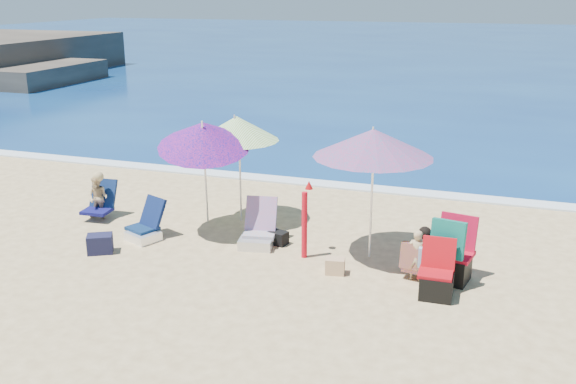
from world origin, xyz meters
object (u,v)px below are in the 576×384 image
(chair_navy, at_px, (145,229))
(person_center, at_px, (419,256))
(furled_umbrella, at_px, (305,217))
(umbrella_striped, at_px, (237,128))
(person_left, at_px, (99,197))
(umbrella_blue, at_px, (203,135))
(camp_chair_right, at_px, (450,258))
(camp_chair_left, at_px, (437,280))
(umbrella_turquoise, at_px, (373,143))
(chair_rainbow, at_px, (258,233))

(chair_navy, relative_size, person_center, 1.00)
(furled_umbrella, distance_m, chair_navy, 2.97)
(umbrella_striped, xyz_separation_m, person_left, (-2.63, -0.70, -1.39))
(umbrella_blue, bearing_deg, umbrella_striped, 68.16)
(camp_chair_right, bearing_deg, chair_navy, 179.47)
(person_center, bearing_deg, furled_umbrella, 170.16)
(umbrella_blue, relative_size, person_center, 2.71)
(umbrella_blue, height_order, camp_chair_left, umbrella_blue)
(umbrella_turquoise, relative_size, person_left, 2.36)
(chair_rainbow, relative_size, person_left, 0.92)
(umbrella_turquoise, bearing_deg, camp_chair_right, -21.20)
(chair_navy, xyz_separation_m, person_left, (-1.41, 0.66, 0.24))
(furled_umbrella, relative_size, camp_chair_left, 1.49)
(camp_chair_left, height_order, camp_chair_right, camp_chair_right)
(chair_rainbow, xyz_separation_m, camp_chair_right, (3.28, -0.43, 0.17))
(umbrella_turquoise, distance_m, furled_umbrella, 1.64)
(umbrella_striped, bearing_deg, person_center, -23.02)
(camp_chair_right, bearing_deg, chair_rainbow, 172.52)
(chair_rainbow, bearing_deg, camp_chair_left, -18.02)
(umbrella_blue, relative_size, furled_umbrella, 1.79)
(umbrella_striped, relative_size, chair_navy, 2.52)
(furled_umbrella, distance_m, person_left, 4.37)
(chair_navy, bearing_deg, umbrella_turquoise, 6.85)
(furled_umbrella, relative_size, camp_chair_right, 1.20)
(person_left, bearing_deg, umbrella_turquoise, -2.03)
(umbrella_blue, xyz_separation_m, camp_chair_left, (4.24, -1.25, -1.58))
(umbrella_turquoise, distance_m, umbrella_striped, 2.86)
(umbrella_striped, distance_m, camp_chair_left, 4.69)
(chair_rainbow, height_order, person_center, person_center)
(umbrella_turquoise, xyz_separation_m, camp_chair_left, (1.22, -1.12, -1.69))
(chair_rainbow, xyz_separation_m, person_center, (2.82, -0.55, 0.19))
(umbrella_turquoise, relative_size, camp_chair_right, 2.12)
(umbrella_blue, distance_m, person_left, 2.72)
(umbrella_turquoise, relative_size, person_center, 2.66)
(camp_chair_left, distance_m, person_center, 0.60)
(furled_umbrella, bearing_deg, person_center, -9.84)
(person_left, bearing_deg, umbrella_blue, -1.52)
(person_center, bearing_deg, umbrella_blue, 168.88)
(umbrella_striped, bearing_deg, chair_navy, -131.93)
(furled_umbrella, height_order, chair_rainbow, furled_umbrella)
(person_left, bearing_deg, chair_navy, -25.20)
(umbrella_blue, bearing_deg, camp_chair_right, -8.46)
(umbrella_blue, distance_m, person_center, 4.24)
(umbrella_turquoise, xyz_separation_m, chair_navy, (-3.94, -0.47, -1.75))
(chair_rainbow, distance_m, person_left, 3.43)
(chair_navy, height_order, person_left, person_left)
(camp_chair_right, xyz_separation_m, person_left, (-6.70, 0.71, 0.05))
(umbrella_striped, xyz_separation_m, person_center, (3.61, -1.53, -1.42))
(chair_navy, relative_size, camp_chair_right, 0.79)
(chair_rainbow, bearing_deg, camp_chair_right, -7.48)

